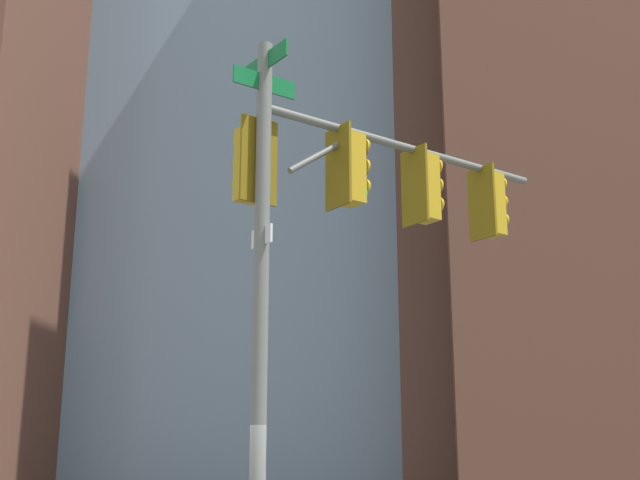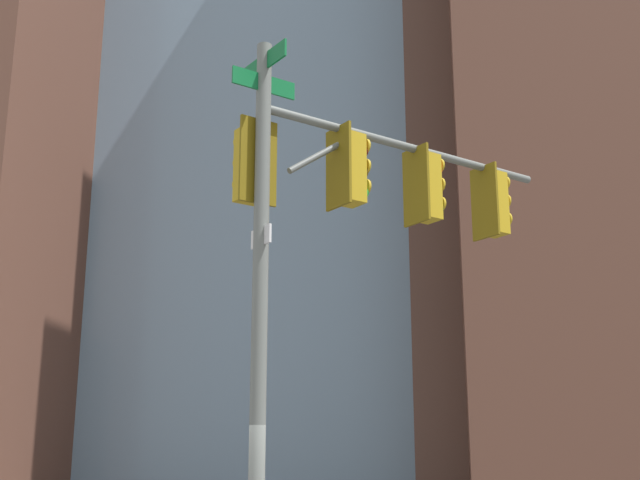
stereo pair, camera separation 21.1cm
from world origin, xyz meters
The scene contains 4 objects.
signal_pole_assembly centered at (-0.93, 0.88, 5.42)m, with size 3.91×4.17×7.46m.
building_brick_nearside centered at (-42.58, 8.73, 26.32)m, with size 23.87×17.03×52.63m, color #4C3328.
building_brick_midblock centered at (-37.85, 11.14, 23.77)m, with size 22.03×16.90×47.53m, color brown.
building_glass_tower centered at (-52.60, -6.84, 30.85)m, with size 32.75×30.39×61.71m, color #7A99B2.
Camera 2 is at (10.29, 2.13, 1.98)m, focal length 48.18 mm.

